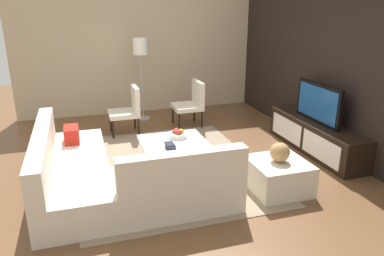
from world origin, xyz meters
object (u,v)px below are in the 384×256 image
object	(u,v)px
ottoman	(278,176)
book_stack	(170,146)
media_console	(314,137)
accent_chair_near	(129,107)
decorative_ball	(280,152)
sectional_couch	(108,176)
floor_lamp	(141,52)
fruit_bowl	(178,134)
television	(318,103)
accent_chair_far	(192,101)
coffee_table	(175,154)

from	to	relation	value
ottoman	book_stack	xyz separation A→B (m)	(-0.87, -1.18, 0.22)
media_console	accent_chair_near	bearing A→B (deg)	-123.13
book_stack	decorative_ball	bearing A→B (deg)	53.62
decorative_ball	book_stack	bearing A→B (deg)	-126.38
sectional_couch	decorative_ball	xyz separation A→B (m)	(0.49, 2.07, 0.25)
ottoman	decorative_ball	bearing A→B (deg)	0.00
floor_lamp	ottoman	world-z (taller)	floor_lamp
fruit_bowl	sectional_couch	bearing A→B (deg)	-54.75
media_console	book_stack	size ratio (longest dim) A/B	11.07
sectional_couch	accent_chair_near	size ratio (longest dim) A/B	2.70
media_console	fruit_bowl	xyz separation A→B (m)	(-0.28, -2.20, 0.18)
media_console	fruit_bowl	world-z (taller)	fruit_bowl
sectional_couch	book_stack	world-z (taller)	sectional_couch
television	floor_lamp	distance (m)	3.49
accent_chair_far	book_stack	size ratio (longest dim) A/B	4.70
coffee_table	ottoman	xyz separation A→B (m)	(1.09, 1.07, -0.00)
sectional_couch	decorative_ball	bearing A→B (deg)	76.65
accent_chair_near	ottoman	world-z (taller)	accent_chair_near
media_console	book_stack	distance (m)	2.42
accent_chair_near	book_stack	xyz separation A→B (m)	(1.89, 0.30, -0.07)
floor_lamp	accent_chair_far	world-z (taller)	floor_lamp
sectional_couch	accent_chair_near	distance (m)	2.35
fruit_bowl	decorative_ball	world-z (taller)	decorative_ball
floor_lamp	decorative_ball	size ratio (longest dim) A/B	6.62
coffee_table	decorative_ball	distance (m)	1.56
sectional_couch	coffee_table	size ratio (longest dim) A/B	2.49
television	coffee_table	bearing A→B (deg)	-92.49
sectional_couch	decorative_ball	world-z (taller)	sectional_couch
fruit_bowl	decorative_ball	size ratio (longest dim) A/B	1.13
book_stack	ottoman	bearing A→B (deg)	53.62
television	accent_chair_near	size ratio (longest dim) A/B	1.21
television	ottoman	distance (m)	1.69
floor_lamp	accent_chair_far	xyz separation A→B (m)	(0.69, 0.83, -0.88)
floor_lamp	ottoman	xyz separation A→B (m)	(3.54, 1.09, -1.16)
media_console	sectional_couch	distance (m)	3.33
decorative_ball	accent_chair_far	bearing A→B (deg)	-174.90
television	fruit_bowl	world-z (taller)	television
coffee_table	sectional_couch	bearing A→B (deg)	-59.04
accent_chair_near	accent_chair_far	bearing A→B (deg)	103.73
ottoman	book_stack	distance (m)	1.49
fruit_bowl	book_stack	world-z (taller)	fruit_bowl
floor_lamp	accent_chair_far	distance (m)	1.39
ottoman	accent_chair_far	xyz separation A→B (m)	(-2.86, -0.25, 0.29)
accent_chair_near	accent_chair_far	size ratio (longest dim) A/B	1.00
decorative_ball	ottoman	bearing A→B (deg)	0.00
accent_chair_far	television	bearing A→B (deg)	27.67
television	decorative_ball	bearing A→B (deg)	-51.08
media_console	floor_lamp	distance (m)	3.62
decorative_ball	book_stack	distance (m)	1.47
sectional_couch	book_stack	distance (m)	0.97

